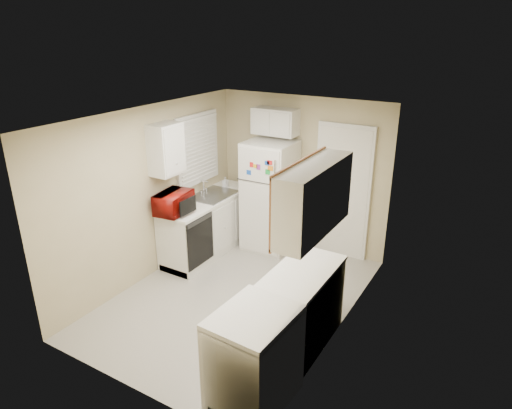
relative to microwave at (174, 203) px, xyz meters
The scene contains 19 objects.
floor 1.57m from the microwave, ahead, with size 3.80×3.80×0.00m, color beige.
ceiling 1.78m from the microwave, ahead, with size 3.80×3.80×0.00m, color white.
wall_left 0.35m from the microwave, 143.37° to the right, with size 3.80×3.80×0.00m, color tan.
wall_right 2.56m from the microwave, ahead, with size 3.80×3.80×0.00m, color tan.
wall_back 2.07m from the microwave, 56.14° to the left, with size 2.80×2.80×0.00m, color tan.
wall_front 2.39m from the microwave, 61.13° to the right, with size 2.80×2.80×0.00m, color tan.
left_counter 0.93m from the microwave, 86.00° to the left, with size 0.60×1.80×0.90m, color silver.
dishwasher 0.67m from the microwave, 18.56° to the left, with size 0.03×0.58×0.72m, color black.
sink 0.89m from the microwave, 86.69° to the left, with size 0.54×0.74×0.16m, color gray.
microwave is the anchor object (origin of this frame).
soap_bottle 1.28m from the microwave, 90.00° to the left, with size 0.08×0.08×0.17m, color white.
window_blinds 1.05m from the microwave, 103.66° to the left, with size 0.10×0.98×1.08m, color silver.
upper_cabinet_left 0.76m from the microwave, 161.14° to the left, with size 0.30×0.45×0.70m, color silver.
refrigerator 1.57m from the microwave, 59.68° to the left, with size 0.72×0.70×1.74m, color white.
cabinet_over_fridge 1.98m from the microwave, 64.38° to the left, with size 0.70×0.30×0.40m, color silver.
interior_door 2.50m from the microwave, 42.14° to the left, with size 0.86×0.06×2.08m, color white.
right_counter 2.53m from the microwave, 23.66° to the right, with size 0.60×2.00×0.90m, color silver.
stove 2.81m from the microwave, 35.13° to the right, with size 0.65×0.80×0.97m, color white.
upper_cabinet_right 2.61m from the microwave, 15.95° to the right, with size 0.30×1.20×0.70m, color silver.
Camera 1 is at (2.86, -4.33, 3.36)m, focal length 32.00 mm.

